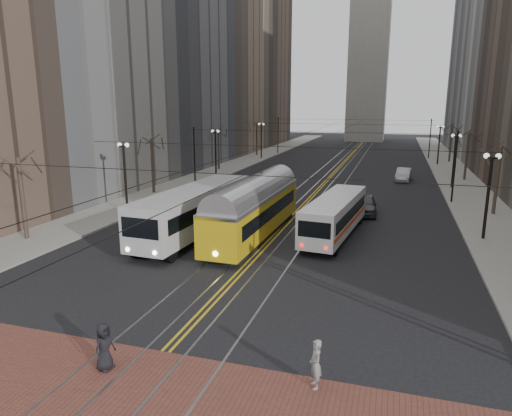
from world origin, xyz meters
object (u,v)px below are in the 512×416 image
Objects in this scene: rear_bus at (335,217)px; sedan_silver at (404,175)px; pedestrian_a at (104,347)px; pedestrian_b at (316,364)px; transit_bus at (196,212)px; streetcar at (255,214)px; sedan_grey at (365,204)px; cargo_van at (340,211)px.

sedan_silver is (4.75, 25.82, -0.63)m from rear_bus.
pedestrian_b is at bearing -72.24° from pedestrian_a.
streetcar is at bearing 17.09° from transit_bus.
streetcar reaches higher than rear_bus.
transit_bus is 7.88× the size of pedestrian_a.
sedan_silver is at bearing 151.25° from pedestrian_b.
streetcar is 17.12m from pedestrian_a.
streetcar is 11.33m from sedan_grey.
transit_bus is at bearing -159.00° from rear_bus.
rear_bus is 19.43m from pedestrian_a.
sedan_grey is (1.50, 7.47, -0.56)m from rear_bus.
sedan_silver is at bearing 66.89° from transit_bus.
sedan_silver is at bearing 76.35° from sedan_grey.
pedestrian_b is (0.21, -25.01, 0.02)m from sedan_grey.
streetcar reaches higher than sedan_grey.
transit_bus is at bearing -140.71° from sedan_grey.
cargo_van reaches higher than pedestrian_a.
pedestrian_a is (-5.44, -21.74, -0.25)m from cargo_van.
transit_bus is 2.66× the size of cargo_van.
transit_bus is at bearing -168.57° from pedestrian_b.
streetcar is 8.05× the size of pedestrian_a.
pedestrian_b is (7.13, 1.11, -0.02)m from pedestrian_a.
cargo_van is 3.04× the size of pedestrian_b.
cargo_van is 22.41m from pedestrian_a.
cargo_van is 20.70m from pedestrian_b.
rear_bus reaches higher than pedestrian_b.
sedan_silver is 2.73× the size of pedestrian_b.
rear_bus is at bearing 18.43° from transit_bus.
rear_bus is 6.38× the size of pedestrian_b.
transit_bus reaches higher than cargo_van.
cargo_van is at bearing 42.29° from streetcar.
pedestrian_b is at bearing -93.11° from sedan_grey.
sedan_silver is at bearing 73.19° from cargo_van.
streetcar reaches higher than pedestrian_a.
pedestrian_a is at bearing -97.90° from sedan_silver.
pedestrian_a is at bearing -105.88° from pedestrian_b.
rear_bus reaches higher than sedan_silver.
cargo_van is at bearing 34.37° from transit_bus.
transit_bus is at bearing -111.33° from sedan_silver.
cargo_van is at bearing -112.30° from sedan_grey.
rear_bus is at bearing -95.43° from sedan_silver.
cargo_van is (5.33, 4.64, -0.50)m from streetcar.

